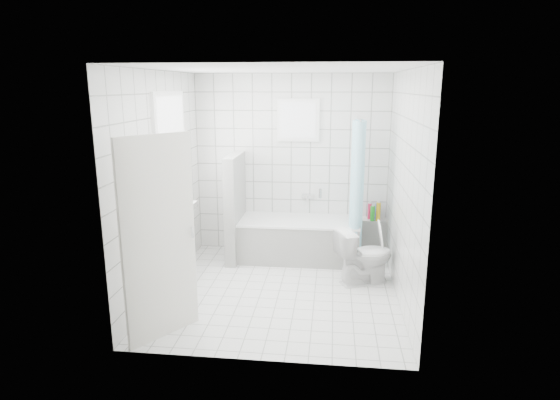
# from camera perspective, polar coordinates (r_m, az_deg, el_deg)

# --- Properties ---
(ground) EXTENTS (3.00, 3.00, 0.00)m
(ground) POSITION_cam_1_polar(r_m,az_deg,el_deg) (5.79, -0.07, -10.98)
(ground) COLOR white
(ground) RESTS_ON ground
(ceiling) EXTENTS (3.00, 3.00, 0.00)m
(ceiling) POSITION_cam_1_polar(r_m,az_deg,el_deg) (5.27, -0.08, 15.67)
(ceiling) COLOR white
(ceiling) RESTS_ON ground
(wall_back) EXTENTS (2.80, 0.02, 2.60)m
(wall_back) POSITION_cam_1_polar(r_m,az_deg,el_deg) (6.85, 1.37, 4.29)
(wall_back) COLOR white
(wall_back) RESTS_ON ground
(wall_front) EXTENTS (2.80, 0.02, 2.60)m
(wall_front) POSITION_cam_1_polar(r_m,az_deg,el_deg) (3.94, -2.57, -2.82)
(wall_front) COLOR white
(wall_front) RESTS_ON ground
(wall_left) EXTENTS (0.02, 3.00, 2.60)m
(wall_left) POSITION_cam_1_polar(r_m,az_deg,el_deg) (5.71, -14.18, 1.98)
(wall_left) COLOR white
(wall_left) RESTS_ON ground
(wall_right) EXTENTS (0.02, 3.00, 2.60)m
(wall_right) POSITION_cam_1_polar(r_m,az_deg,el_deg) (5.41, 14.84, 1.29)
(wall_right) COLOR white
(wall_right) RESTS_ON ground
(window_left) EXTENTS (0.01, 0.90, 1.40)m
(window_left) POSITION_cam_1_polar(r_m,az_deg,el_deg) (5.92, -12.93, 5.41)
(window_left) COLOR white
(window_left) RESTS_ON wall_left
(window_back) EXTENTS (0.50, 0.01, 0.50)m
(window_back) POSITION_cam_1_polar(r_m,az_deg,el_deg) (6.72, 2.22, 9.69)
(window_back) COLOR white
(window_back) RESTS_ON wall_back
(window_sill) EXTENTS (0.18, 1.02, 0.08)m
(window_sill) POSITION_cam_1_polar(r_m,az_deg,el_deg) (6.05, -12.16, -1.53)
(window_sill) COLOR white
(window_sill) RESTS_ON wall_left
(door) EXTENTS (0.50, 0.67, 2.00)m
(door) POSITION_cam_1_polar(r_m,az_deg,el_deg) (4.61, -14.48, -4.69)
(door) COLOR silver
(door) RESTS_ON ground
(bathtub) EXTENTS (1.68, 0.77, 0.58)m
(bathtub) POSITION_cam_1_polar(r_m,az_deg,el_deg) (6.72, 2.33, -4.79)
(bathtub) COLOR white
(bathtub) RESTS_ON ground
(partition_wall) EXTENTS (0.15, 0.85, 1.50)m
(partition_wall) POSITION_cam_1_polar(r_m,az_deg,el_deg) (6.66, -5.46, -0.87)
(partition_wall) COLOR white
(partition_wall) RESTS_ON ground
(tiled_ledge) EXTENTS (0.40, 0.24, 0.55)m
(tiled_ledge) POSITION_cam_1_polar(r_m,az_deg,el_deg) (6.98, 11.36, -4.47)
(tiled_ledge) COLOR white
(tiled_ledge) RESTS_ON ground
(toilet) EXTENTS (0.81, 0.66, 0.72)m
(toilet) POSITION_cam_1_polar(r_m,az_deg,el_deg) (5.98, 10.27, -6.68)
(toilet) COLOR white
(toilet) RESTS_ON ground
(curtain_rod) EXTENTS (0.02, 0.80, 0.02)m
(curtain_rod) POSITION_cam_1_polar(r_m,az_deg,el_deg) (6.35, 9.62, 9.73)
(curtain_rod) COLOR silver
(curtain_rod) RESTS_ON wall_back
(shower_curtain) EXTENTS (0.14, 0.48, 1.78)m
(shower_curtain) POSITION_cam_1_polar(r_m,az_deg,el_deg) (6.35, 9.35, 1.52)
(shower_curtain) COLOR #4CC3E0
(shower_curtain) RESTS_ON curtain_rod
(tub_faucet) EXTENTS (0.18, 0.06, 0.06)m
(tub_faucet) POSITION_cam_1_polar(r_m,az_deg,el_deg) (6.88, 3.41, 0.49)
(tub_faucet) COLOR silver
(tub_faucet) RESTS_ON wall_back
(sill_bottles) EXTENTS (0.18, 0.63, 0.33)m
(sill_bottles) POSITION_cam_1_polar(r_m,az_deg,el_deg) (5.92, -12.43, -0.09)
(sill_bottles) COLOR #30CDD9
(sill_bottles) RESTS_ON window_sill
(ledge_bottles) EXTENTS (0.17, 0.17, 0.27)m
(ledge_bottles) POSITION_cam_1_polar(r_m,az_deg,el_deg) (6.83, 11.48, -1.43)
(ledge_bottles) COLOR yellow
(ledge_bottles) RESTS_ON tiled_ledge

